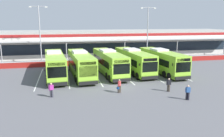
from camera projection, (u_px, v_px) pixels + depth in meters
ground_plane at (118, 85)px, 29.47m from camera, size 200.00×200.00×0.00m
terminal_building at (92, 43)px, 54.56m from camera, size 70.00×13.00×6.00m
red_barrier_wall at (100, 62)px, 43.21m from camera, size 60.00×0.40×1.10m
coach_bus_leftmost at (55, 65)px, 33.29m from camera, size 3.63×12.30×3.78m
coach_bus_left_centre at (81, 65)px, 33.82m from camera, size 3.63×12.30×3.78m
coach_bus_centre at (109, 63)px, 35.15m from camera, size 3.63×12.30×3.78m
coach_bus_right_centre at (134, 61)px, 36.46m from camera, size 3.63×12.30×3.78m
coach_bus_rightmost at (162, 62)px, 36.34m from camera, size 3.63×12.30×3.78m
bay_stripe_far_west at (39, 78)px, 32.99m from camera, size 0.14×13.00×0.01m
bay_stripe_west at (68, 77)px, 33.88m from camera, size 0.14×13.00×0.01m
bay_stripe_mid_west at (96, 75)px, 34.76m from camera, size 0.14×13.00×0.01m
bay_stripe_centre at (122, 74)px, 35.64m from camera, size 0.14×13.00×0.01m
bay_stripe_mid_east at (147, 73)px, 36.52m from camera, size 0.14×13.00×0.01m
bay_stripe_east at (171, 71)px, 37.41m from camera, size 0.14×13.00×0.01m
pedestrian_with_handbag at (119, 86)px, 26.10m from camera, size 0.59×0.55×1.62m
pedestrian_in_dark_coat at (169, 84)px, 26.58m from camera, size 0.54×0.36×1.62m
pedestrian_child at (51, 90)px, 24.58m from camera, size 0.54×0.31×1.62m
pedestrian_near_bin at (188, 92)px, 23.74m from camera, size 0.54×0.35×1.62m
lamp_post_west at (40, 31)px, 42.19m from camera, size 3.24×0.28×11.00m
lamp_post_centre at (148, 31)px, 46.06m from camera, size 3.24×0.28×11.00m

